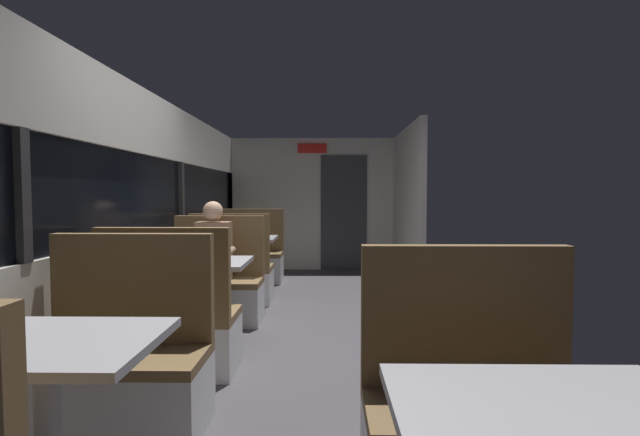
{
  "coord_description": "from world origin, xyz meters",
  "views": [
    {
      "loc": [
        0.26,
        -3.94,
        1.34
      ],
      "look_at": [
        0.17,
        2.0,
        1.02
      ],
      "focal_mm": 26.06,
      "sensor_mm": 36.0,
      "label": 1
    }
  ],
  "objects_px": {
    "bench_mid_window_facing_end": "(172,329)",
    "bench_near_window_facing_entry": "(122,372)",
    "dining_table_mid_window": "(197,272)",
    "bench_far_window_facing_entry": "(251,260)",
    "bench_far_window_facing_end": "(233,276)",
    "dining_table_near_window": "(46,363)",
    "bench_mid_window_facing_entry": "(216,290)",
    "dining_table_far_window": "(243,245)",
    "seated_passenger": "(215,272)",
    "bench_front_aisle_facing_entry": "(475,428)"
  },
  "relations": [
    {
      "from": "dining_table_near_window",
      "to": "bench_mid_window_facing_end",
      "type": "bearing_deg",
      "value": 90.0
    },
    {
      "from": "dining_table_far_window",
      "to": "bench_far_window_facing_entry",
      "type": "relative_size",
      "value": 0.82
    },
    {
      "from": "bench_front_aisle_facing_entry",
      "to": "bench_far_window_facing_entry",
      "type": "bearing_deg",
      "value": 109.5
    },
    {
      "from": "dining_table_mid_window",
      "to": "bench_front_aisle_facing_entry",
      "type": "bearing_deg",
      "value": -49.93
    },
    {
      "from": "dining_table_far_window",
      "to": "bench_front_aisle_facing_entry",
      "type": "distance_m",
      "value": 4.72
    },
    {
      "from": "bench_near_window_facing_entry",
      "to": "bench_far_window_facing_end",
      "type": "xyz_separation_m",
      "value": [
        0.0,
        3.06,
        0.0
      ]
    },
    {
      "from": "bench_front_aisle_facing_entry",
      "to": "seated_passenger",
      "type": "relative_size",
      "value": 0.87
    },
    {
      "from": "bench_front_aisle_facing_entry",
      "to": "seated_passenger",
      "type": "height_order",
      "value": "seated_passenger"
    },
    {
      "from": "seated_passenger",
      "to": "dining_table_far_window",
      "type": "bearing_deg",
      "value": 90.0
    },
    {
      "from": "dining_table_mid_window",
      "to": "bench_far_window_facing_entry",
      "type": "height_order",
      "value": "bench_far_window_facing_entry"
    },
    {
      "from": "dining_table_far_window",
      "to": "dining_table_near_window",
      "type": "bearing_deg",
      "value": -90.0
    },
    {
      "from": "bench_near_window_facing_entry",
      "to": "dining_table_mid_window",
      "type": "bearing_deg",
      "value": 90.0
    },
    {
      "from": "dining_table_mid_window",
      "to": "bench_mid_window_facing_entry",
      "type": "height_order",
      "value": "bench_mid_window_facing_entry"
    },
    {
      "from": "bench_mid_window_facing_entry",
      "to": "dining_table_far_window",
      "type": "xyz_separation_m",
      "value": [
        0.0,
        1.53,
        0.31
      ]
    },
    {
      "from": "bench_mid_window_facing_end",
      "to": "seated_passenger",
      "type": "xyz_separation_m",
      "value": [
        0.0,
        1.33,
        0.21
      ]
    },
    {
      "from": "bench_mid_window_facing_end",
      "to": "bench_near_window_facing_entry",
      "type": "bearing_deg",
      "value": -90.0
    },
    {
      "from": "bench_mid_window_facing_entry",
      "to": "bench_front_aisle_facing_entry",
      "type": "relative_size",
      "value": 1.0
    },
    {
      "from": "bench_front_aisle_facing_entry",
      "to": "bench_far_window_facing_end",
      "type": "bearing_deg",
      "value": 116.09
    },
    {
      "from": "bench_mid_window_facing_end",
      "to": "bench_far_window_facing_entry",
      "type": "xyz_separation_m",
      "value": [
        0.0,
        3.63,
        0.0
      ]
    },
    {
      "from": "bench_mid_window_facing_entry",
      "to": "bench_far_window_facing_entry",
      "type": "distance_m",
      "value": 2.23
    },
    {
      "from": "bench_front_aisle_facing_entry",
      "to": "dining_table_mid_window",
      "type": "bearing_deg",
      "value": 130.07
    },
    {
      "from": "dining_table_near_window",
      "to": "bench_front_aisle_facing_entry",
      "type": "distance_m",
      "value": 1.82
    },
    {
      "from": "dining_table_near_window",
      "to": "bench_far_window_facing_end",
      "type": "bearing_deg",
      "value": 90.0
    },
    {
      "from": "bench_near_window_facing_entry",
      "to": "bench_mid_window_facing_end",
      "type": "relative_size",
      "value": 1.0
    },
    {
      "from": "bench_mid_window_facing_end",
      "to": "bench_far_window_facing_end",
      "type": "relative_size",
      "value": 1.0
    },
    {
      "from": "bench_near_window_facing_entry",
      "to": "bench_front_aisle_facing_entry",
      "type": "xyz_separation_m",
      "value": [
        1.79,
        -0.6,
        0.0
      ]
    },
    {
      "from": "bench_mid_window_facing_entry",
      "to": "seated_passenger",
      "type": "relative_size",
      "value": 0.87
    },
    {
      "from": "bench_far_window_facing_entry",
      "to": "seated_passenger",
      "type": "xyz_separation_m",
      "value": [
        0.0,
        -2.3,
        0.21
      ]
    },
    {
      "from": "dining_table_near_window",
      "to": "seated_passenger",
      "type": "relative_size",
      "value": 0.71
    },
    {
      "from": "bench_near_window_facing_entry",
      "to": "seated_passenger",
      "type": "height_order",
      "value": "seated_passenger"
    },
    {
      "from": "bench_far_window_facing_end",
      "to": "bench_far_window_facing_entry",
      "type": "distance_m",
      "value": 1.4
    },
    {
      "from": "dining_table_mid_window",
      "to": "bench_far_window_facing_entry",
      "type": "distance_m",
      "value": 2.94
    },
    {
      "from": "dining_table_mid_window",
      "to": "dining_table_far_window",
      "type": "distance_m",
      "value": 2.23
    },
    {
      "from": "dining_table_near_window",
      "to": "bench_far_window_facing_entry",
      "type": "distance_m",
      "value": 5.16
    },
    {
      "from": "bench_mid_window_facing_end",
      "to": "bench_front_aisle_facing_entry",
      "type": "bearing_deg",
      "value": -38.59
    },
    {
      "from": "dining_table_far_window",
      "to": "bench_mid_window_facing_entry",
      "type": "bearing_deg",
      "value": -90.0
    },
    {
      "from": "dining_table_far_window",
      "to": "seated_passenger",
      "type": "bearing_deg",
      "value": -90.0
    },
    {
      "from": "dining_table_near_window",
      "to": "bench_mid_window_facing_end",
      "type": "xyz_separation_m",
      "value": [
        0.0,
        1.53,
        -0.31
      ]
    },
    {
      "from": "bench_far_window_facing_end",
      "to": "dining_table_near_window",
      "type": "bearing_deg",
      "value": -90.0
    },
    {
      "from": "bench_far_window_facing_entry",
      "to": "seated_passenger",
      "type": "height_order",
      "value": "seated_passenger"
    },
    {
      "from": "bench_near_window_facing_entry",
      "to": "bench_far_window_facing_entry",
      "type": "height_order",
      "value": "same"
    },
    {
      "from": "bench_mid_window_facing_entry",
      "to": "seated_passenger",
      "type": "distance_m",
      "value": 0.22
    },
    {
      "from": "dining_table_far_window",
      "to": "seated_passenger",
      "type": "relative_size",
      "value": 0.71
    },
    {
      "from": "dining_table_mid_window",
      "to": "bench_mid_window_facing_entry",
      "type": "xyz_separation_m",
      "value": [
        0.0,
        0.7,
        -0.31
      ]
    },
    {
      "from": "dining_table_mid_window",
      "to": "bench_front_aisle_facing_entry",
      "type": "relative_size",
      "value": 0.82
    },
    {
      "from": "bench_mid_window_facing_entry",
      "to": "dining_table_far_window",
      "type": "distance_m",
      "value": 1.56
    },
    {
      "from": "bench_far_window_facing_end",
      "to": "seated_passenger",
      "type": "relative_size",
      "value": 0.87
    },
    {
      "from": "dining_table_near_window",
      "to": "bench_near_window_facing_entry",
      "type": "height_order",
      "value": "bench_near_window_facing_entry"
    },
    {
      "from": "bench_near_window_facing_entry",
      "to": "seated_passenger",
      "type": "distance_m",
      "value": 2.17
    },
    {
      "from": "seated_passenger",
      "to": "bench_near_window_facing_entry",
      "type": "bearing_deg",
      "value": -90.0
    }
  ]
}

